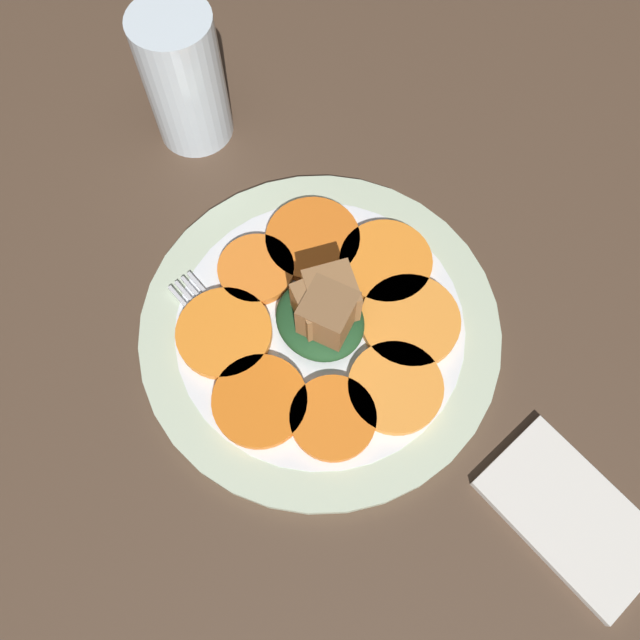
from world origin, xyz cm
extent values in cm
cube|color=#4C3828|center=(0.00, 0.00, 1.00)|extent=(120.00, 120.00, 2.00)
cylinder|color=beige|center=(0.00, 0.00, 2.50)|extent=(30.35, 30.35, 1.00)
cylinder|color=white|center=(0.00, 0.00, 2.55)|extent=(24.28, 24.28, 1.00)
cylinder|color=orange|center=(8.15, 0.79, 3.53)|extent=(7.61, 7.61, 0.87)
cylinder|color=orange|center=(4.83, 5.73, 3.53)|extent=(8.31, 8.31, 0.87)
cylinder|color=orange|center=(-0.53, 8.05, 3.53)|extent=(8.05, 8.05, 0.87)
cylinder|color=orange|center=(-6.40, 4.82, 3.53)|extent=(8.32, 8.32, 0.87)
cylinder|color=orange|center=(-7.40, -0.81, 3.53)|extent=(6.61, 6.61, 0.87)
cylinder|color=orange|center=(-4.57, -6.51, 3.53)|extent=(7.93, 7.93, 0.87)
cylinder|color=orange|center=(1.86, -7.99, 3.53)|extent=(7.56, 7.56, 0.87)
cylinder|color=orange|center=(6.70, -4.58, 3.53)|extent=(6.81, 6.81, 0.87)
ellipsoid|color=#1E4723|center=(0.00, 0.00, 4.16)|extent=(7.72, 6.95, 2.13)
cube|color=olive|center=(-0.23, 1.16, 7.12)|extent=(5.03, 5.03, 3.79)
cube|color=olive|center=(0.08, 0.40, 7.03)|extent=(4.53, 4.53, 3.62)
cube|color=brown|center=(0.93, -0.06, 7.12)|extent=(4.94, 4.94, 3.79)
cube|color=silver|center=(2.20, -6.50, 3.30)|extent=(13.09, 1.23, 0.40)
cube|color=silver|center=(-5.13, -6.43, 3.30)|extent=(1.61, 2.33, 0.40)
cube|color=silver|center=(-8.51, -7.40, 3.30)|extent=(5.15, 0.36, 0.40)
cube|color=silver|center=(-8.50, -6.73, 3.30)|extent=(5.15, 0.36, 0.40)
cube|color=silver|center=(-8.50, -6.06, 3.30)|extent=(5.15, 0.36, 0.40)
cube|color=silver|center=(-8.49, -5.40, 3.30)|extent=(5.15, 0.36, 0.40)
cylinder|color=silver|center=(-24.15, 5.17, 8.49)|extent=(7.18, 7.18, 12.98)
cube|color=silver|center=(23.88, 4.05, 2.40)|extent=(13.14, 7.89, 0.80)
camera|label=1|loc=(15.06, -13.33, 51.13)|focal=35.00mm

